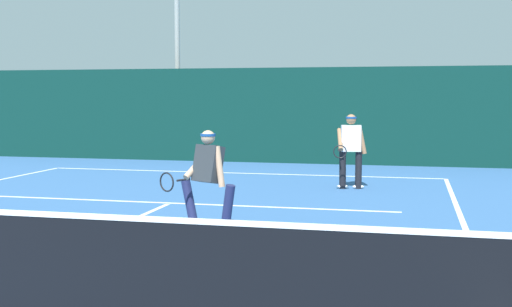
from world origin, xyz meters
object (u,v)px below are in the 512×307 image
object	(u,v)px
player_near	(207,177)
light_pole	(177,24)
player_far	(351,148)
tennis_ball	(170,253)

from	to	relation	value
player_near	light_pole	world-z (taller)	light_pole
player_near	light_pole	size ratio (longest dim) A/B	0.21
player_far	tennis_ball	xyz separation A→B (m)	(-1.72, -6.84, -0.90)
player_far	light_pole	xyz separation A→B (m)	(-6.69, 7.03, 3.66)
tennis_ball	light_pole	world-z (taller)	light_pole
player_near	light_pole	bearing A→B (deg)	-42.42
tennis_ball	light_pole	xyz separation A→B (m)	(-4.97, 13.87, 4.56)
player_far	tennis_ball	world-z (taller)	player_far
tennis_ball	light_pole	bearing A→B (deg)	109.70
player_far	light_pole	distance (m)	10.37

